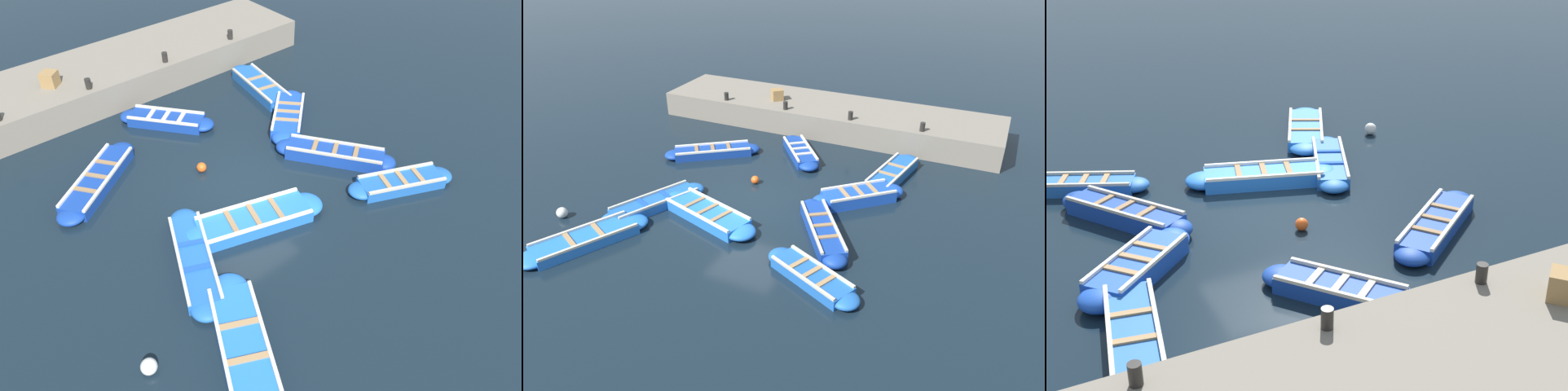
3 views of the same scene
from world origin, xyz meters
TOP-DOWN VIEW (x-y plane):
  - ground_plane at (0.00, 0.00)m, footprint 120.00×120.00m
  - boat_broadside at (0.75, 2.96)m, footprint 3.45×2.66m
  - boat_inner_gap at (2.87, 3.46)m, footprint 2.01×3.23m
  - boat_stern_in at (-2.83, -3.11)m, footprint 2.86×3.53m
  - boat_far_corner at (-1.73, 3.31)m, footprint 2.85×3.02m
  - boat_near_quay at (-3.88, 3.94)m, footprint 3.77×1.43m
  - boat_tucked at (1.45, -2.72)m, footprint 3.71×2.21m
  - boat_mid_row at (1.35, -0.74)m, footprint 2.06×4.08m
  - boat_bow_out at (-4.24, 0.10)m, footprint 3.03×2.61m
  - boat_drifting at (4.06, -3.29)m, footprint 3.95×2.58m
  - quay_wall at (-7.66, 0.00)m, footprint 3.46×15.07m
  - bollard_mid_north at (-6.28, -1.48)m, footprint 0.20×0.20m
  - bollard_mid_south at (-6.28, 1.48)m, footprint 0.20×0.20m
  - bollard_south at (-6.28, 4.43)m, footprint 0.20×0.20m
  - wooden_crate at (-7.28, -2.35)m, footprint 0.68×0.68m
  - buoy_orange_near at (3.22, -5.05)m, footprint 0.35×0.35m
  - buoy_yellow_far at (-1.42, -0.47)m, footprint 0.29×0.29m

SIDE VIEW (x-z plane):
  - ground_plane at x=0.00m, z-range 0.00..0.00m
  - buoy_yellow_far at x=-1.42m, z-range 0.00..0.29m
  - boat_drifting at x=4.06m, z-range -0.03..0.34m
  - boat_tucked at x=1.45m, z-range -0.03..0.34m
  - boat_inner_gap at x=2.87m, z-range -0.03..0.35m
  - boat_stern_in at x=-2.83m, z-range -0.03..0.36m
  - boat_bow_out at x=-4.24m, z-range -0.03..0.37m
  - buoy_orange_near at x=3.22m, z-range 0.00..0.35m
  - boat_near_quay at x=-3.88m, z-range -0.03..0.38m
  - boat_mid_row at x=1.35m, z-range -0.03..0.39m
  - boat_broadside at x=0.75m, z-range -0.03..0.43m
  - boat_far_corner at x=-1.73m, z-range -0.03..0.44m
  - quay_wall at x=-7.66m, z-range 0.00..1.06m
  - bollard_mid_north at x=-6.28m, z-range 1.06..1.41m
  - bollard_mid_south at x=-6.28m, z-range 1.06..1.41m
  - bollard_south at x=-6.28m, z-range 1.06..1.41m
  - wooden_crate at x=-7.28m, z-range 1.06..1.55m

